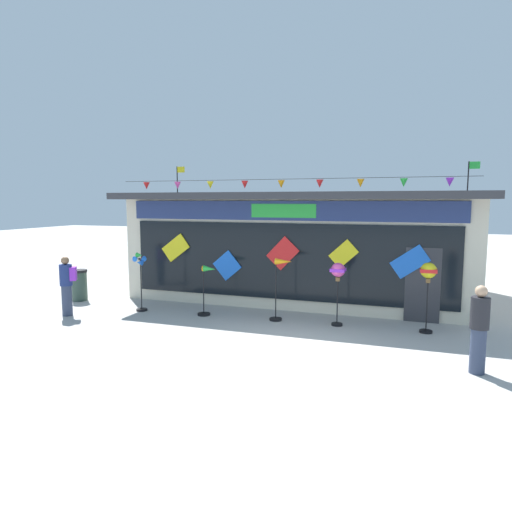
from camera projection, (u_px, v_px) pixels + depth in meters
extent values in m
plane|color=#ADAAA5|center=(279.00, 355.00, 9.59)|extent=(80.00, 80.00, 0.00)
cube|color=beige|center=(306.00, 246.00, 16.09)|extent=(10.68, 5.95, 3.27)
cube|color=#333338|center=(305.00, 196.00, 15.54)|extent=(11.08, 6.68, 0.20)
cube|color=navy|center=(283.00, 211.00, 13.11)|extent=(9.83, 0.08, 0.56)
cube|color=green|center=(283.00, 211.00, 13.08)|extent=(1.92, 0.04, 0.39)
cube|color=black|center=(283.00, 262.00, 13.30)|extent=(9.61, 0.06, 2.23)
cube|color=#333338|center=(423.00, 285.00, 12.09)|extent=(0.90, 0.07, 2.00)
cube|color=yellow|center=(176.00, 248.00, 14.35)|extent=(0.99, 0.03, 0.92)
cube|color=blue|center=(227.00, 266.00, 13.84)|extent=(0.95, 0.03, 0.94)
cube|color=red|center=(283.00, 253.00, 13.21)|extent=(1.00, 0.03, 1.01)
cube|color=yellow|center=(344.00, 254.00, 12.63)|extent=(0.84, 0.03, 0.83)
cube|color=blue|center=(410.00, 262.00, 12.07)|extent=(1.05, 0.03, 0.95)
cylinder|color=black|center=(281.00, 179.00, 12.76)|extent=(10.25, 0.01, 0.01)
cone|color=red|center=(147.00, 186.00, 14.21)|extent=(0.20, 0.20, 0.22)
cone|color=#EA4CA3|center=(178.00, 185.00, 13.85)|extent=(0.20, 0.20, 0.22)
cone|color=yellow|center=(210.00, 185.00, 13.49)|extent=(0.20, 0.20, 0.22)
cone|color=red|center=(245.00, 185.00, 13.14)|extent=(0.20, 0.20, 0.22)
cone|color=orange|center=(281.00, 184.00, 12.78)|extent=(0.20, 0.20, 0.22)
cone|color=red|center=(320.00, 184.00, 12.42)|extent=(0.20, 0.20, 0.22)
cone|color=orange|center=(360.00, 183.00, 12.06)|extent=(0.20, 0.20, 0.22)
cone|color=green|center=(404.00, 183.00, 11.71)|extent=(0.20, 0.20, 0.22)
cone|color=purple|center=(450.00, 182.00, 11.35)|extent=(0.20, 0.20, 0.22)
cylinder|color=black|center=(177.00, 180.00, 17.47)|extent=(0.04, 0.04, 1.05)
cube|color=yellow|center=(181.00, 170.00, 17.37)|extent=(0.32, 0.02, 0.22)
cylinder|color=black|center=(468.00, 177.00, 14.14)|extent=(0.04, 0.04, 0.96)
cube|color=green|center=(474.00, 165.00, 14.05)|extent=(0.32, 0.02, 0.22)
cylinder|color=black|center=(142.00, 310.00, 13.45)|extent=(0.32, 0.32, 0.06)
cylinder|color=black|center=(141.00, 285.00, 13.36)|extent=(0.03, 0.03, 1.55)
cylinder|color=black|center=(139.00, 259.00, 13.23)|extent=(0.06, 0.04, 0.06)
cone|color=blue|center=(143.00, 259.00, 13.20)|extent=(0.16, 0.17, 0.16)
cone|color=green|center=(139.00, 255.00, 13.22)|extent=(0.17, 0.16, 0.16)
cone|color=blue|center=(136.00, 259.00, 13.27)|extent=(0.16, 0.17, 0.16)
cone|color=blue|center=(140.00, 263.00, 13.25)|extent=(0.17, 0.16, 0.16)
cylinder|color=black|center=(204.00, 314.00, 12.93)|extent=(0.36, 0.36, 0.06)
cylinder|color=black|center=(204.00, 292.00, 12.85)|extent=(0.03, 0.03, 1.34)
cone|color=green|center=(209.00, 269.00, 12.71)|extent=(0.40, 0.22, 0.18)
cylinder|color=orange|center=(203.00, 269.00, 12.77)|extent=(0.03, 0.16, 0.16)
cylinder|color=black|center=(276.00, 319.00, 12.38)|extent=(0.34, 0.34, 0.06)
cylinder|color=black|center=(276.00, 291.00, 12.28)|extent=(0.03, 0.03, 1.62)
cone|color=orange|center=(284.00, 262.00, 12.12)|extent=(0.45, 0.25, 0.17)
cylinder|color=yellow|center=(276.00, 261.00, 12.19)|extent=(0.03, 0.16, 0.16)
cylinder|color=black|center=(337.00, 324.00, 11.87)|extent=(0.29, 0.29, 0.06)
cylinder|color=black|center=(337.00, 301.00, 11.80)|extent=(0.03, 0.03, 1.28)
sphere|color=#EA4CA3|center=(338.00, 270.00, 11.70)|extent=(0.37, 0.37, 0.37)
cube|color=purple|center=(338.00, 270.00, 11.70)|extent=(0.37, 0.37, 0.08)
cube|color=brown|center=(338.00, 279.00, 11.73)|extent=(0.10, 0.10, 0.10)
cylinder|color=black|center=(426.00, 331.00, 11.22)|extent=(0.31, 0.31, 0.06)
cylinder|color=black|center=(427.00, 306.00, 11.14)|extent=(0.03, 0.03, 1.36)
sphere|color=yellow|center=(429.00, 270.00, 11.04)|extent=(0.38, 0.38, 0.38)
cube|color=red|center=(429.00, 270.00, 11.04)|extent=(0.39, 0.39, 0.08)
cube|color=brown|center=(428.00, 281.00, 11.07)|extent=(0.10, 0.10, 0.10)
cylinder|color=#333D56|center=(478.00, 351.00, 8.54)|extent=(0.28, 0.28, 0.86)
cylinder|color=#232328|center=(480.00, 313.00, 8.46)|extent=(0.34, 0.34, 0.60)
sphere|color=tan|center=(481.00, 291.00, 8.41)|extent=(0.22, 0.22, 0.22)
cylinder|color=#333D56|center=(67.00, 300.00, 12.86)|extent=(0.28, 0.28, 0.86)
cylinder|color=navy|center=(66.00, 275.00, 12.78)|extent=(0.34, 0.34, 0.60)
sphere|color=#8C6647|center=(65.00, 260.00, 12.73)|extent=(0.22, 0.22, 0.22)
cube|color=purple|center=(73.00, 274.00, 12.81)|extent=(0.27, 0.31, 0.38)
cylinder|color=#2D4238|center=(80.00, 286.00, 14.80)|extent=(0.48, 0.48, 0.93)
cylinder|color=black|center=(79.00, 271.00, 14.73)|extent=(0.52, 0.52, 0.08)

